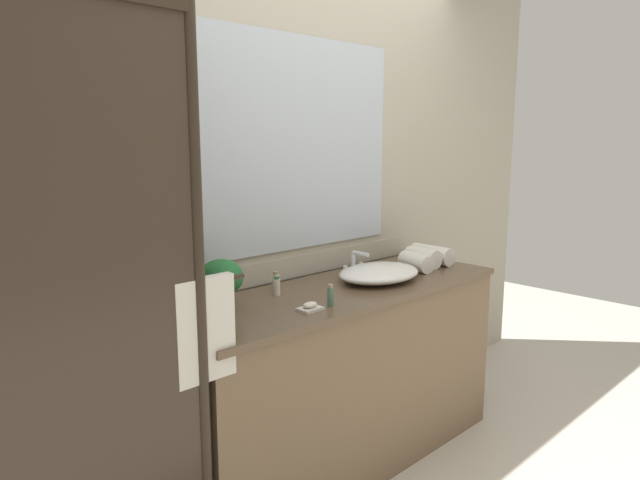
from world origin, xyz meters
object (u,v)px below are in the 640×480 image
(sink_basin, at_px, (379,273))
(soap_dish, at_px, (310,307))
(rolled_towel_middle, at_px, (423,257))
(potted_plant, at_px, (221,280))
(amenity_bottle_shampoo, at_px, (277,286))
(faucet, at_px, (354,267))
(amenity_bottle_conditioner, at_px, (330,296))
(rolled_towel_far_edge, at_px, (416,262))
(amenity_bottle_body_wash, at_px, (276,281))
(rolled_towel_near_edge, at_px, (432,254))

(sink_basin, xyz_separation_m, soap_dish, (-0.59, -0.13, -0.03))
(sink_basin, height_order, rolled_towel_middle, rolled_towel_middle)
(potted_plant, distance_m, amenity_bottle_shampoo, 0.31)
(faucet, bearing_deg, sink_basin, -90.00)
(amenity_bottle_conditioner, relative_size, rolled_towel_far_edge, 0.50)
(faucet, distance_m, amenity_bottle_shampoo, 0.54)
(amenity_bottle_shampoo, height_order, rolled_towel_middle, rolled_towel_middle)
(sink_basin, relative_size, amenity_bottle_body_wash, 5.14)
(soap_dish, xyz_separation_m, amenity_bottle_shampoo, (0.05, 0.27, 0.03))
(faucet, height_order, rolled_towel_far_edge, faucet)
(faucet, bearing_deg, rolled_towel_far_edge, -28.38)
(soap_dish, bearing_deg, rolled_towel_near_edge, 9.19)
(potted_plant, bearing_deg, rolled_towel_far_edge, -6.89)
(rolled_towel_near_edge, bearing_deg, rolled_towel_far_edge, -166.71)
(faucet, relative_size, amenity_bottle_shampoo, 1.98)
(sink_basin, height_order, rolled_towel_far_edge, rolled_towel_far_edge)
(amenity_bottle_conditioner, bearing_deg, sink_basin, 16.09)
(soap_dish, xyz_separation_m, rolled_towel_near_edge, (1.12, 0.18, 0.04))
(potted_plant, xyz_separation_m, soap_dish, (0.25, -0.27, -0.11))
(sink_basin, xyz_separation_m, amenity_bottle_conditioner, (-0.49, -0.14, 0.00))
(rolled_towel_near_edge, bearing_deg, rolled_towel_middle, -172.16)
(amenity_bottle_shampoo, bearing_deg, potted_plant, -178.79)
(amenity_bottle_body_wash, relative_size, rolled_towel_far_edge, 0.47)
(amenity_bottle_body_wash, distance_m, amenity_bottle_shampoo, 0.09)
(rolled_towel_middle, bearing_deg, potted_plant, 175.36)
(potted_plant, distance_m, rolled_towel_far_edge, 1.16)
(amenity_bottle_conditioner, bearing_deg, faucet, 32.42)
(amenity_bottle_shampoo, distance_m, rolled_towel_middle, 0.96)
(sink_basin, relative_size, amenity_bottle_conditioner, 4.83)
(rolled_towel_middle, bearing_deg, amenity_bottle_body_wash, 168.53)
(sink_basin, height_order, amenity_bottle_shampoo, amenity_bottle_shampoo)
(sink_basin, bearing_deg, rolled_towel_middle, 5.34)
(potted_plant, bearing_deg, faucet, 1.85)
(faucet, relative_size, amenity_bottle_conditioner, 1.80)
(sink_basin, bearing_deg, potted_plant, 170.48)
(amenity_bottle_shampoo, bearing_deg, rolled_towel_middle, -6.47)
(amenity_bottle_body_wash, distance_m, rolled_towel_far_edge, 0.82)
(rolled_towel_near_edge, distance_m, rolled_towel_middle, 0.11)
(soap_dish, height_order, amenity_bottle_shampoo, amenity_bottle_shampoo)
(faucet, height_order, rolled_towel_middle, faucet)
(soap_dish, height_order, amenity_bottle_body_wash, amenity_bottle_body_wash)
(amenity_bottle_conditioner, relative_size, rolled_towel_middle, 0.49)
(soap_dish, relative_size, amenity_bottle_body_wash, 1.13)
(amenity_bottle_conditioner, bearing_deg, amenity_bottle_shampoo, 100.69)
(faucet, height_order, amenity_bottle_conditioner, faucet)
(amenity_bottle_body_wash, relative_size, rolled_towel_near_edge, 0.36)
(potted_plant, height_order, rolled_towel_far_edge, potted_plant)
(amenity_bottle_conditioner, xyz_separation_m, rolled_towel_middle, (0.90, 0.18, 0.01))
(amenity_bottle_shampoo, bearing_deg, soap_dish, -100.45)
(amenity_bottle_shampoo, relative_size, rolled_towel_near_edge, 0.35)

